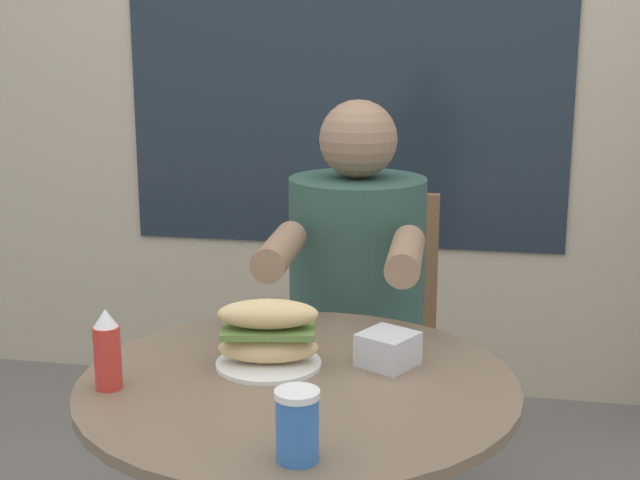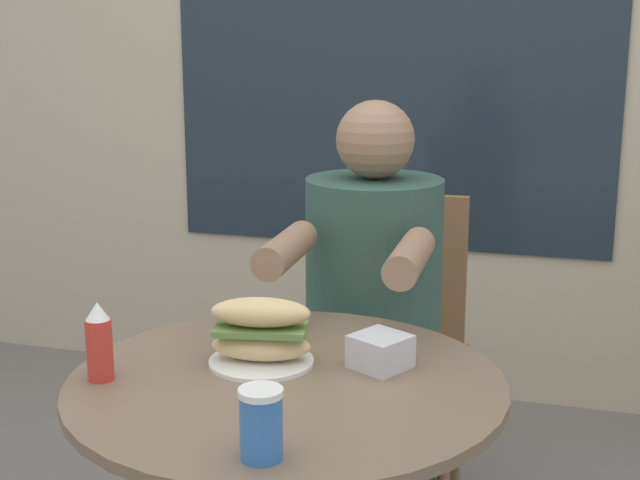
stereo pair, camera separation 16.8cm
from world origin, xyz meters
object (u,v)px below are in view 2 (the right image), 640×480
cafe_table (287,478)px  drink_cup (261,424)px  seated_diner (369,378)px  sandwich_on_plate (261,334)px  diner_chair (397,325)px  condiment_bottle (99,342)px

cafe_table → drink_cup: bearing=-78.1°
drink_cup → seated_diner: bearing=92.9°
cafe_table → sandwich_on_plate: sandwich_on_plate is taller
diner_chair → drink_cup: 1.22m
condiment_bottle → drink_cup: bearing=-27.9°
cafe_table → sandwich_on_plate: 0.26m
cafe_table → condiment_bottle: bearing=-163.1°
cafe_table → drink_cup: 0.38m
diner_chair → condiment_bottle: (-0.32, -0.99, 0.26)m
seated_diner → drink_cup: size_ratio=11.03×
diner_chair → drink_cup: diner_chair is taller
diner_chair → sandwich_on_plate: bearing=82.6°
seated_diner → condiment_bottle: (-0.32, -0.65, 0.28)m
cafe_table → diner_chair: (0.01, 0.90, -0.01)m
drink_cup → condiment_bottle: bearing=152.1°
diner_chair → sandwich_on_plate: (-0.08, -0.85, 0.25)m
cafe_table → seated_diner: seated_diner is taller
seated_diner → condiment_bottle: seated_diner is taller
sandwich_on_plate → condiment_bottle: 0.28m
drink_cup → condiment_bottle: (-0.37, 0.19, 0.01)m
drink_cup → sandwich_on_plate: bearing=110.2°
seated_diner → condiment_bottle: size_ratio=8.28×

